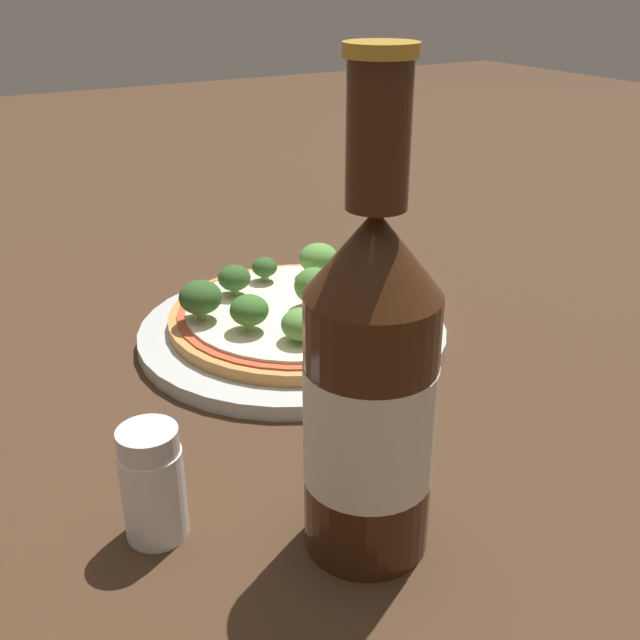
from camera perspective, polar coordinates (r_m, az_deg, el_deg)
The scene contains 16 objects.
ground_plane at distance 0.62m, azimuth 0.12°, elevation -1.65°, with size 3.00×3.00×0.00m, color #3D2819.
plate at distance 0.62m, azimuth -2.09°, elevation -0.95°, with size 0.25×0.25×0.01m.
pizza at distance 0.62m, azimuth -1.51°, elevation 0.41°, with size 0.22×0.22×0.01m.
broccoli_floret_0 at distance 0.56m, azimuth -1.40°, elevation -0.34°, with size 0.03×0.03×0.03m.
broccoli_floret_1 at distance 0.64m, azimuth -6.54°, elevation 3.18°, with size 0.03×0.03×0.03m.
broccoli_floret_2 at distance 0.64m, azimuth 2.00°, elevation 3.76°, with size 0.03×0.03×0.04m.
broccoli_floret_3 at distance 0.67m, azimuth -4.25°, elevation 4.01°, with size 0.02×0.02×0.02m.
broccoli_floret_4 at distance 0.61m, azimuth -0.37°, elevation 2.63°, with size 0.03×0.03×0.03m.
broccoli_floret_5 at distance 0.60m, azimuth 3.88°, elevation 1.65°, with size 0.03×0.03×0.03m.
broccoli_floret_6 at distance 0.68m, azimuth -0.10°, elevation 4.71°, with size 0.04×0.04×0.03m.
broccoli_floret_7 at distance 0.55m, azimuth 2.78°, elevation -0.93°, with size 0.03×0.03×0.03m.
broccoli_floret_8 at distance 0.60m, azimuth -9.10°, elevation 1.71°, with size 0.03×0.03×0.03m.
broccoli_floret_9 at distance 0.64m, azimuth 5.22°, elevation 3.12°, with size 0.03×0.03×0.03m.
broccoli_floret_10 at distance 0.57m, azimuth -5.39°, elevation 0.72°, with size 0.03×0.03×0.03m.
beer_bottle at distance 0.37m, azimuth 3.84°, elevation -5.22°, with size 0.07×0.07×0.25m.
pepper_shaker at distance 0.42m, azimuth -12.62°, elevation -12.09°, with size 0.03×0.03×0.07m.
Camera 1 is at (0.48, -0.28, 0.28)m, focal length 42.00 mm.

